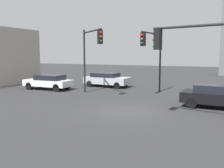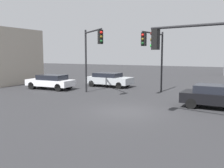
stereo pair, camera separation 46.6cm
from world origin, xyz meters
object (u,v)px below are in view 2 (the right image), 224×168
at_px(traffic_light_0, 154,49).
at_px(traffic_light_1, 191,51).
at_px(car_4, 220,96).
at_px(car_3, 109,79).
at_px(traffic_light_2, 92,47).
at_px(car_1, 51,81).

distance_m(traffic_light_0, traffic_light_1, 9.14).
relative_size(traffic_light_0, car_4, 1.10).
height_order(traffic_light_0, car_4, traffic_light_0).
height_order(car_3, car_4, car_4).
height_order(traffic_light_1, traffic_light_2, traffic_light_2).
bearing_deg(traffic_light_0, traffic_light_2, -52.96).
xyz_separation_m(traffic_light_1, car_3, (-9.55, 11.13, -2.76)).
xyz_separation_m(traffic_light_0, traffic_light_2, (-4.26, -2.50, 0.10)).
bearing_deg(car_4, car_1, 174.85).
xyz_separation_m(traffic_light_0, traffic_light_1, (4.10, -8.17, -0.25)).
distance_m(traffic_light_1, car_4, 5.61).
height_order(traffic_light_0, traffic_light_2, traffic_light_2).
bearing_deg(traffic_light_0, traffic_light_1, 33.27).
height_order(traffic_light_2, car_1, traffic_light_2).
bearing_deg(traffic_light_1, car_3, -35.27).
relative_size(car_1, car_4, 0.96).
relative_size(traffic_light_1, car_4, 1.03).
bearing_deg(car_1, car_4, 170.82).
xyz_separation_m(traffic_light_2, car_1, (-5.35, 1.42, -3.12)).
distance_m(traffic_light_1, car_1, 15.68).
distance_m(traffic_light_0, car_3, 6.90).
bearing_deg(traffic_light_0, car_4, 63.53).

